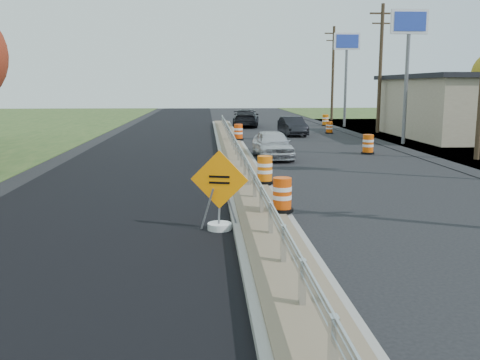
{
  "coord_description": "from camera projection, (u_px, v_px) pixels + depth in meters",
  "views": [
    {
      "loc": [
        -1.43,
        -15.61,
        3.5
      ],
      "look_at": [
        -0.57,
        -2.04,
        1.1
      ],
      "focal_mm": 40.0,
      "sensor_mm": 36.0,
      "label": 1
    }
  ],
  "objects": [
    {
      "name": "ground",
      "position": [
        255.0,
        204.0,
        16.04
      ],
      "size": [
        140.0,
        140.0,
        0.0
      ],
      "primitive_type": "plane",
      "color": "black",
      "rests_on": "ground"
    },
    {
      "name": "milled_overlay",
      "position": [
        144.0,
        160.0,
        25.59
      ],
      "size": [
        7.2,
        120.0,
        0.01
      ],
      "primitive_type": "cube",
      "color": "black",
      "rests_on": "ground"
    },
    {
      "name": "median",
      "position": [
        238.0,
        163.0,
        23.89
      ],
      "size": [
        1.6,
        55.0,
        0.23
      ],
      "color": "gray",
      "rests_on": "ground"
    },
    {
      "name": "guardrail",
      "position": [
        237.0,
        147.0,
        24.76
      ],
      "size": [
        0.1,
        46.15,
        0.72
      ],
      "color": "silver",
      "rests_on": "median"
    },
    {
      "name": "pylon_sign_mid",
      "position": [
        409.0,
        34.0,
        31.3
      ],
      "size": [
        2.2,
        0.3,
        7.9
      ],
      "color": "slate",
      "rests_on": "ground"
    },
    {
      "name": "pylon_sign_north",
      "position": [
        347.0,
        50.0,
        45.06
      ],
      "size": [
        2.2,
        0.3,
        7.9
      ],
      "color": "slate",
      "rests_on": "ground"
    },
    {
      "name": "utility_pole_nmid",
      "position": [
        380.0,
        66.0,
        39.49
      ],
      "size": [
        1.9,
        0.26,
        9.4
      ],
      "color": "#473523",
      "rests_on": "ground"
    },
    {
      "name": "utility_pole_north",
      "position": [
        333.0,
        72.0,
        54.23
      ],
      "size": [
        1.9,
        0.26,
        9.4
      ],
      "color": "#473523",
      "rests_on": "ground"
    },
    {
      "name": "caution_sign",
      "position": [
        219.0,
        210.0,
        13.08
      ],
      "size": [
        1.4,
        0.6,
        1.98
      ],
      "rotation": [
        0.0,
        0.0,
        -0.25
      ],
      "color": "white",
      "rests_on": "ground"
    },
    {
      "name": "barrel_median_near",
      "position": [
        282.0,
        195.0,
        14.05
      ],
      "size": [
        0.61,
        0.61,
        0.9
      ],
      "color": "black",
      "rests_on": "median"
    },
    {
      "name": "barrel_median_mid",
      "position": [
        265.0,
        170.0,
        18.17
      ],
      "size": [
        0.63,
        0.63,
        0.93
      ],
      "color": "black",
      "rests_on": "median"
    },
    {
      "name": "barrel_median_far",
      "position": [
        238.0,
        132.0,
        32.81
      ],
      "size": [
        0.66,
        0.66,
        0.96
      ],
      "color": "black",
      "rests_on": "median"
    },
    {
      "name": "barrel_shoulder_near",
      "position": [
        368.0,
        145.0,
        27.85
      ],
      "size": [
        0.69,
        0.69,
        1.01
      ],
      "color": "black",
      "rests_on": "ground"
    },
    {
      "name": "barrel_shoulder_mid",
      "position": [
        329.0,
        128.0,
        39.84
      ],
      "size": [
        0.6,
        0.6,
        0.89
      ],
      "color": "black",
      "rests_on": "ground"
    },
    {
      "name": "barrel_shoulder_far",
      "position": [
        325.0,
        120.0,
        47.59
      ],
      "size": [
        0.67,
        0.67,
        0.99
      ],
      "color": "black",
      "rests_on": "ground"
    },
    {
      "name": "car_silver",
      "position": [
        273.0,
        144.0,
        26.03
      ],
      "size": [
        1.86,
        4.15,
        1.38
      ],
      "primitive_type": "imported",
      "rotation": [
        0.0,
        0.0,
        0.06
      ],
      "color": "silver",
      "rests_on": "ground"
    },
    {
      "name": "car_dark_mid",
      "position": [
        293.0,
        126.0,
        38.23
      ],
      "size": [
        1.71,
        4.15,
        1.33
      ],
      "primitive_type": "imported",
      "rotation": [
        0.0,
        0.0,
        0.07
      ],
      "color": "black",
      "rests_on": "ground"
    },
    {
      "name": "car_dark_far",
      "position": [
        246.0,
        118.0,
        46.27
      ],
      "size": [
        2.7,
        5.45,
        1.52
      ],
      "primitive_type": "imported",
      "rotation": [
        0.0,
        0.0,
        3.03
      ],
      "color": "black",
      "rests_on": "ground"
    }
  ]
}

